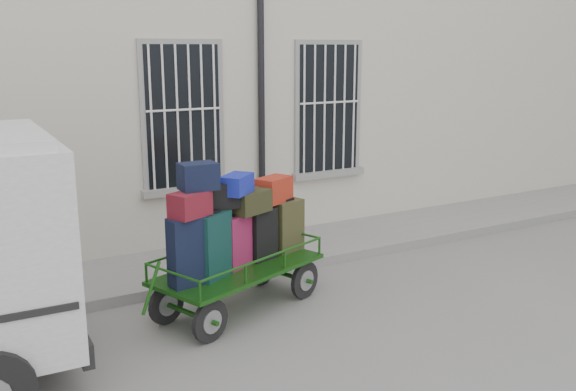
# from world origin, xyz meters

# --- Properties ---
(ground) EXTENTS (80.00, 80.00, 0.00)m
(ground) POSITION_xyz_m (0.00, 0.00, 0.00)
(ground) COLOR slate
(ground) RESTS_ON ground
(building) EXTENTS (24.00, 5.15, 6.00)m
(building) POSITION_xyz_m (0.00, 5.50, 3.00)
(building) COLOR beige
(building) RESTS_ON ground
(sidewalk) EXTENTS (24.00, 1.70, 0.15)m
(sidewalk) POSITION_xyz_m (0.00, 2.20, 0.07)
(sidewalk) COLOR gray
(sidewalk) RESTS_ON ground
(luggage_cart) EXTENTS (2.66, 1.73, 2.00)m
(luggage_cart) POSITION_xyz_m (-0.69, 0.48, 0.99)
(luggage_cart) COLOR black
(luggage_cart) RESTS_ON ground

